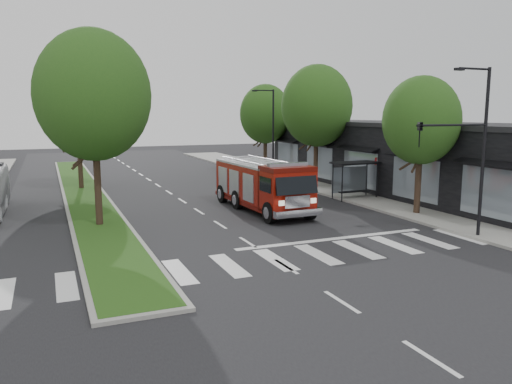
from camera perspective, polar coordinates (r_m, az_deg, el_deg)
ground at (r=23.23m, az=-0.95°, el=-5.79°), size 140.00×140.00×0.00m
sidewalk_right at (r=37.69m, az=11.11°, el=-0.10°), size 5.00×80.00×0.15m
median at (r=39.35m, az=-19.12°, el=-0.04°), size 3.00×50.00×0.15m
storefront_row at (r=40.08m, az=16.58°, el=3.73°), size 8.00×30.00×5.00m
bus_shelter at (r=35.19m, az=11.12°, el=2.49°), size 3.20×1.60×2.61m
tree_right_near at (r=30.27m, az=18.35°, el=7.76°), size 4.40×4.40×8.05m
tree_right_mid at (r=40.11m, az=6.96°, el=9.74°), size 5.60×5.60×9.72m
tree_right_far at (r=49.04m, az=1.08°, el=8.90°), size 5.00×5.00×8.73m
tree_median_near at (r=26.96m, az=-18.10°, el=10.45°), size 5.80×5.80×10.16m
tree_median_far at (r=40.92m, az=-19.78°, el=9.27°), size 5.60×5.60×9.72m
streetlight_right_near at (r=25.01m, az=23.27°, el=5.38°), size 4.08×0.22×8.00m
streetlight_right_far at (r=44.95m, az=1.80°, el=7.16°), size 2.11×0.20×8.00m
fire_engine at (r=30.57m, az=0.68°, el=0.77°), size 3.14×9.40×3.23m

